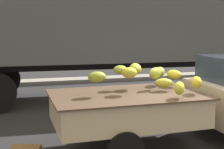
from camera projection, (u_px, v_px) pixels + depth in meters
name	position (u px, v px, depth m)	size (l,w,h in m)	color
ground	(180.00, 147.00, 6.46)	(220.00, 220.00, 0.00)	#28282B
curb_strip	(92.00, 80.00, 13.92)	(80.00, 0.80, 0.16)	gray
pickup_truck	(219.00, 98.00, 6.77)	(4.98, 1.85, 1.70)	#CCB793
semi_trailer	(115.00, 18.00, 10.55)	(12.11, 3.17, 3.95)	#4C5156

